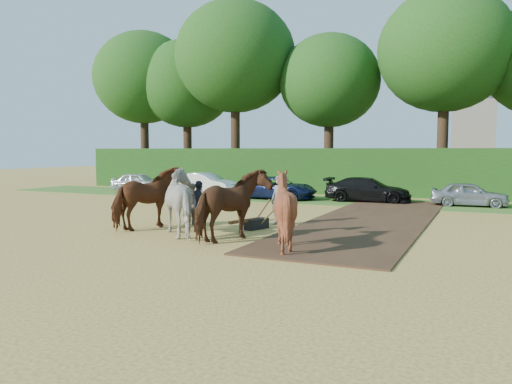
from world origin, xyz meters
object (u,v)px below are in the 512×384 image
Objects in this scene: parked_cars at (384,191)px; plough_team at (211,203)px; spectator_near at (193,205)px; spectator_far at (199,205)px; church at (476,62)px.

plough_team is at bearing -103.19° from parked_cars.
parked_cars is at bearing 7.75° from spectator_near.
parked_cars is at bearing -43.92° from spectator_far.
spectator_near is 0.92× the size of spectator_far.
spectator_far is at bearing -110.64° from parked_cars.
parked_cars is 43.04m from church.
church is (3.35, 40.87, 13.05)m from parked_cars.
church reaches higher than spectator_far.
plough_team is 56.01m from church.
plough_team is 0.22× the size of parked_cars.
plough_team is 0.29× the size of church.
spectator_near is at bearing -113.89° from parked_cars.
spectator_near is at bearing 25.10° from spectator_far.
plough_team reaches higher than parked_cars.
spectator_near is 0.06× the size of church.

